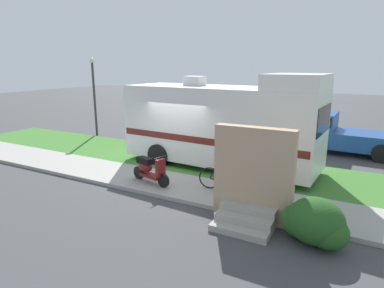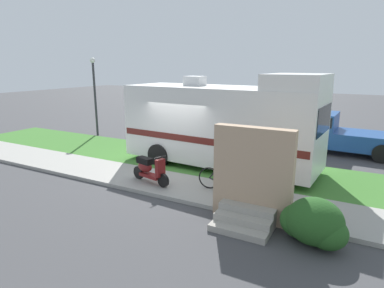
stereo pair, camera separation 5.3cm
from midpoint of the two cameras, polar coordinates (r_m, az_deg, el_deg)
name	(u,v)px [view 1 (the left image)]	position (r m, az deg, el deg)	size (l,w,h in m)	color
ground_plane	(172,173)	(12.02, -3.68, -5.04)	(80.00, 80.00, 0.00)	#424244
sidewalk	(153,181)	(11.06, -6.97, -6.48)	(24.00, 2.00, 0.12)	#9E9B93
grass_strip	(191,161)	(13.24, -0.26, -3.05)	(24.00, 3.40, 0.08)	#3D752D
motorhome_rv	(222,124)	(12.23, 5.18, 3.51)	(7.48, 2.91, 3.58)	silver
scooter	(149,169)	(10.65, -7.65, -4.35)	(1.60, 0.62, 0.97)	black
bicycle	(227,178)	(9.98, 5.95, -5.99)	(1.72, 0.55, 0.90)	black
pickup_truck_near	(327,131)	(16.08, 22.44, 2.19)	(5.70, 2.26, 1.75)	#1E478C
porch_steps	(251,185)	(8.24, 10.15, -7.03)	(2.00, 1.26, 2.40)	#9E998E
bush_by_porch	(314,223)	(7.76, 20.46, -12.85)	(1.47, 1.10, 1.04)	#23511E
bottle_green	(306,204)	(9.35, 19.25, -9.96)	(0.06, 0.06, 0.24)	brown
bottle_spare	(238,188)	(9.96, 7.90, -7.68)	(0.06, 0.06, 0.29)	brown
street_lamp_post	(94,89)	(18.74, -16.89, 9.17)	(0.28, 0.28, 4.23)	#333338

